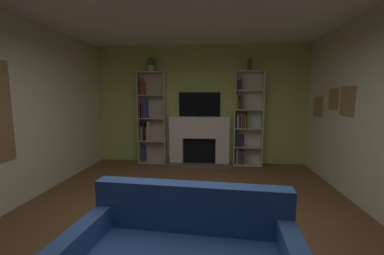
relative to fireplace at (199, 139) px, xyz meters
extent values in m
plane|color=brown|center=(0.00, -3.12, -0.60)|extent=(7.77, 7.77, 0.00)
cube|color=#B6C465|center=(0.00, 0.15, 0.80)|extent=(5.14, 0.06, 2.81)
cube|color=#9C7747|center=(2.49, -1.60, 0.95)|extent=(0.03, 0.41, 0.46)
cube|color=teal|center=(2.48, -1.60, 0.95)|extent=(0.01, 0.35, 0.40)
cube|color=#9C7747|center=(2.49, -1.13, 0.97)|extent=(0.03, 0.32, 0.38)
cube|color=#3F6249|center=(2.48, -1.13, 0.97)|extent=(0.01, 0.26, 0.32)
cube|color=#9C7747|center=(2.49, -0.48, 0.80)|extent=(0.03, 0.38, 0.41)
cube|color=slate|center=(2.48, -0.48, 0.80)|extent=(0.01, 0.32, 0.35)
cube|color=white|center=(-0.55, 0.00, -0.29)|extent=(0.32, 0.23, 0.62)
cube|color=white|center=(0.55, 0.00, -0.29)|extent=(0.32, 0.23, 0.62)
cube|color=white|center=(0.00, 0.00, 0.28)|extent=(1.42, 0.23, 0.51)
cube|color=black|center=(0.00, 0.08, -0.29)|extent=(0.78, 0.08, 0.62)
cube|color=#5E5C4C|center=(0.00, -0.26, -0.59)|extent=(1.52, 0.30, 0.03)
cube|color=black|center=(0.00, 0.09, 0.82)|extent=(0.98, 0.06, 0.57)
cube|color=beige|center=(-1.45, -0.03, 0.49)|extent=(0.02, 0.30, 2.18)
cube|color=beige|center=(-0.82, -0.03, 0.49)|extent=(0.02, 0.30, 2.18)
cube|color=beige|center=(-1.14, 0.11, 0.49)|extent=(0.66, 0.02, 2.18)
cube|color=beige|center=(-1.14, -0.03, -0.59)|extent=(0.62, 0.30, 0.02)
cube|color=brown|center=(-1.42, 0.00, -0.38)|extent=(0.02, 0.19, 0.40)
cube|color=#294F86|center=(-1.38, -0.01, -0.41)|extent=(0.04, 0.22, 0.35)
cube|color=#2D4299|center=(-1.35, -0.01, -0.41)|extent=(0.02, 0.21, 0.34)
cube|color=beige|center=(-1.14, -0.03, -0.06)|extent=(0.62, 0.30, 0.02)
cube|color=#4C3378|center=(-1.42, -0.02, 0.16)|extent=(0.03, 0.25, 0.41)
cube|color=beige|center=(-1.39, -0.01, 0.12)|extent=(0.04, 0.22, 0.33)
cube|color=black|center=(-1.33, -0.02, 0.17)|extent=(0.03, 0.25, 0.44)
cube|color=brown|center=(-1.27, -0.01, 0.11)|extent=(0.04, 0.22, 0.31)
cube|color=beige|center=(-1.22, -0.02, 0.18)|extent=(0.04, 0.23, 0.46)
cube|color=beige|center=(-1.14, -0.03, 0.49)|extent=(0.62, 0.30, 0.02)
cube|color=#354694|center=(-1.42, -0.02, 0.66)|extent=(0.03, 0.25, 0.33)
cube|color=olive|center=(-1.38, 0.02, 0.71)|extent=(0.02, 0.17, 0.41)
cube|color=#AB2136|center=(-1.35, -0.02, 0.66)|extent=(0.02, 0.25, 0.33)
cube|color=#50336C|center=(-1.31, -0.01, 0.71)|extent=(0.04, 0.22, 0.43)
cube|color=navy|center=(-1.27, -0.01, 0.72)|extent=(0.03, 0.22, 0.44)
cube|color=beige|center=(-1.14, -0.03, 1.04)|extent=(0.62, 0.30, 0.02)
cube|color=black|center=(-1.42, 0.01, 1.20)|extent=(0.03, 0.17, 0.32)
cube|color=brown|center=(-1.38, 0.01, 1.24)|extent=(0.04, 0.17, 0.40)
cube|color=brown|center=(-1.33, 0.00, 1.20)|extent=(0.04, 0.21, 0.31)
cube|color=beige|center=(-1.14, -0.03, 1.57)|extent=(0.62, 0.30, 0.02)
cube|color=beige|center=(0.82, -0.03, 0.49)|extent=(0.02, 0.30, 2.18)
cube|color=beige|center=(1.45, -0.03, 0.49)|extent=(0.02, 0.30, 2.18)
cube|color=beige|center=(1.14, 0.11, 0.49)|extent=(0.66, 0.02, 2.18)
cube|color=beige|center=(1.14, -0.03, -0.59)|extent=(0.62, 0.30, 0.02)
cube|color=#304893|center=(0.85, 0.01, -0.40)|extent=(0.02, 0.18, 0.36)
cube|color=beige|center=(0.89, -0.02, -0.41)|extent=(0.02, 0.24, 0.36)
cube|color=#A3882B|center=(0.92, 0.01, -0.41)|extent=(0.03, 0.17, 0.35)
cube|color=#5F406D|center=(0.97, 0.00, -0.40)|extent=(0.04, 0.19, 0.36)
cube|color=#1E3F93|center=(1.01, -0.02, -0.42)|extent=(0.03, 0.24, 0.32)
cube|color=olive|center=(1.04, 0.00, -0.40)|extent=(0.02, 0.19, 0.37)
cube|color=olive|center=(1.08, -0.02, -0.44)|extent=(0.04, 0.24, 0.29)
cube|color=beige|center=(1.14, -0.03, -0.17)|extent=(0.62, 0.30, 0.02)
cube|color=#207155|center=(0.85, 0.01, 0.03)|extent=(0.04, 0.17, 0.37)
cube|color=#296B39|center=(0.89, -0.01, 0.03)|extent=(0.02, 0.23, 0.36)
cube|color=#4C2665|center=(0.94, 0.00, -0.03)|extent=(0.04, 0.20, 0.25)
cube|color=#4E2863|center=(0.99, -0.02, -0.03)|extent=(0.04, 0.25, 0.26)
cube|color=#27468A|center=(1.04, 0.01, -0.02)|extent=(0.02, 0.17, 0.27)
cube|color=beige|center=(1.14, -0.03, 0.27)|extent=(0.62, 0.30, 0.02)
cube|color=black|center=(0.85, -0.02, 0.45)|extent=(0.02, 0.25, 0.33)
cube|color=beige|center=(0.89, 0.00, 0.43)|extent=(0.04, 0.21, 0.30)
cube|color=#1E3F95|center=(0.94, 0.00, 0.41)|extent=(0.04, 0.19, 0.26)
cube|color=olive|center=(0.98, 0.00, 0.45)|extent=(0.03, 0.20, 0.34)
cube|color=#A82F2A|center=(1.02, -0.02, 0.44)|extent=(0.04, 0.24, 0.33)
cube|color=olive|center=(1.07, -0.02, 0.43)|extent=(0.03, 0.24, 0.29)
cube|color=#307C40|center=(1.11, -0.01, 0.46)|extent=(0.03, 0.23, 0.37)
cube|color=beige|center=(1.14, -0.03, 0.71)|extent=(0.62, 0.30, 0.02)
cube|color=olive|center=(0.86, -0.03, 0.90)|extent=(0.04, 0.25, 0.37)
cube|color=olive|center=(0.91, 0.00, 0.83)|extent=(0.02, 0.20, 0.22)
cube|color=#272724|center=(0.94, 0.00, 0.87)|extent=(0.03, 0.20, 0.31)
cube|color=olive|center=(0.97, 0.01, 0.85)|extent=(0.02, 0.17, 0.27)
cube|color=brown|center=(1.01, 0.01, 0.88)|extent=(0.03, 0.18, 0.32)
cube|color=beige|center=(1.14, -0.03, 1.14)|extent=(0.62, 0.30, 0.02)
cube|color=olive|center=(0.86, -0.01, 1.27)|extent=(0.04, 0.21, 0.23)
cube|color=navy|center=(0.92, -0.01, 1.26)|extent=(0.04, 0.23, 0.22)
cube|color=olive|center=(0.97, 0.01, 1.30)|extent=(0.03, 0.18, 0.30)
cube|color=beige|center=(1.14, -0.03, 1.57)|extent=(0.62, 0.30, 0.02)
cylinder|color=silver|center=(-1.14, -0.03, 1.65)|extent=(0.14, 0.14, 0.15)
sphere|color=#446C37|center=(-1.14, -0.03, 1.80)|extent=(0.19, 0.19, 0.19)
cylinder|color=#8C3448|center=(1.14, -0.03, 1.71)|extent=(0.10, 0.10, 0.26)
cylinder|color=#4C7F3F|center=(1.14, -0.05, 1.90)|extent=(0.01, 0.01, 0.13)
sphere|color=silver|center=(1.14, -0.05, 1.97)|extent=(0.04, 0.04, 0.04)
cylinder|color=#4C7F3F|center=(1.14, -0.03, 1.91)|extent=(0.01, 0.01, 0.14)
sphere|color=silver|center=(1.14, -0.03, 1.97)|extent=(0.04, 0.04, 0.04)
cylinder|color=#4C7F3F|center=(1.13, -0.04, 1.89)|extent=(0.01, 0.01, 0.11)
sphere|color=silver|center=(1.13, -0.04, 1.95)|extent=(0.04, 0.04, 0.04)
cube|color=#365AA1|center=(0.18, -3.77, 0.07)|extent=(1.71, 0.27, 0.42)
camera|label=1|loc=(0.38, -5.80, 1.03)|focal=23.00mm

